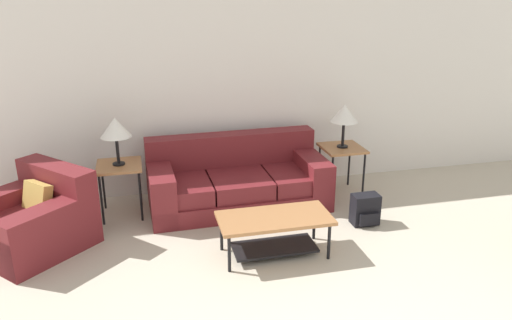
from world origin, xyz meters
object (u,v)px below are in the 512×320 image
coffee_table (274,226)px  backpack (365,210)px  couch (237,182)px  armchair (34,221)px  table_lamp_right (344,114)px  side_table_right (342,152)px  side_table_left (119,170)px  table_lamp_left (115,128)px

coffee_table → backpack: coffee_table is taller
couch → armchair: 2.31m
table_lamp_right → backpack: 1.27m
coffee_table → side_table_right: size_ratio=1.78×
side_table_left → table_lamp_right: 2.79m
side_table_right → backpack: 0.99m
armchair → side_table_right: (3.62, 0.56, 0.27)m
side_table_right → table_lamp_right: (0.00, 0.00, 0.50)m
couch → coffee_table: bearing=-85.0°
armchair → coffee_table: (2.36, -0.76, 0.03)m
backpack → table_lamp_left: bearing=161.2°
armchair → table_lamp_right: 3.74m
couch → table_lamp_left: size_ratio=3.90×
armchair → table_lamp_left: (0.87, 0.56, 0.77)m
couch → armchair: (-2.24, -0.54, -0.01)m
side_table_right → couch: bearing=-179.0°
armchair → side_table_left: size_ratio=2.26×
armchair → table_lamp_right: size_ratio=2.57×
table_lamp_right → armchair: bearing=-171.2°
coffee_table → side_table_right: bearing=46.3°
side_table_right → table_lamp_left: size_ratio=1.14×
couch → backpack: 1.57m
side_table_right → table_lamp_left: 2.79m
side_table_left → side_table_right: bearing=0.0°
table_lamp_right → backpack: table_lamp_right is taller
coffee_table → table_lamp_right: table_lamp_right is taller
couch → table_lamp_left: table_lamp_left is taller
coffee_table → table_lamp_left: 2.12m
side_table_left → coffee_table: bearing=-41.6°
table_lamp_right → backpack: size_ratio=1.56×
couch → coffee_table: (0.11, -1.30, 0.02)m
side_table_left → backpack: bearing=-18.8°
side_table_right → table_lamp_left: (-2.75, 0.00, 0.50)m
couch → side_table_right: couch is taller
side_table_left → armchair: bearing=-147.2°
side_table_left → table_lamp_left: table_lamp_left is taller
couch → table_lamp_right: 1.58m
armchair → backpack: 3.56m
side_table_left → backpack: (2.67, -0.91, -0.39)m
side_table_right → table_lamp_right: size_ratio=1.14×
coffee_table → side_table_right: (1.26, 1.32, 0.25)m
couch → backpack: bearing=-34.3°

